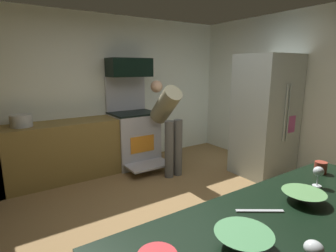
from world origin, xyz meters
TOP-DOWN VIEW (x-y plane):
  - ground_plane at (0.00, 0.00)m, footprint 5.20×4.80m
  - wall_back at (0.00, 2.34)m, footprint 5.20×0.12m
  - wall_right at (2.54, 0.00)m, footprint 0.12×4.80m
  - lower_cabinet_run at (-0.90, 1.98)m, footprint 2.40×0.60m
  - oven_range at (0.44, 1.97)m, footprint 0.76×1.05m
  - microwave at (0.44, 2.06)m, footprint 0.74×0.38m
  - refrigerator at (2.03, 0.42)m, footprint 0.86×0.75m
  - person_cook at (0.72, 1.28)m, footprint 0.31×0.71m
  - mixing_bowl_large at (-0.08, -1.44)m, footprint 0.26×0.26m
  - mixing_bowl_prep at (-0.73, -1.53)m, footprint 0.27×0.27m
  - wine_glass_mid at (0.22, -1.37)m, footprint 0.07×0.07m
  - wine_glass_far at (-0.63, -1.79)m, footprint 0.07×0.07m
  - mug_coffee at (0.49, -1.25)m, footprint 0.09×0.09m
  - knife_chef at (-0.40, -1.37)m, footprint 0.24×0.17m
  - stock_pot at (-1.29, 1.98)m, footprint 0.29×0.29m

SIDE VIEW (x-z plane):
  - ground_plane at x=0.00m, z-range -0.02..0.00m
  - lower_cabinet_run at x=-0.90m, z-range 0.00..0.90m
  - oven_range at x=0.44m, z-range -0.27..1.29m
  - knife_chef at x=-0.40m, z-range 0.90..0.91m
  - person_cook at x=0.72m, z-range 0.16..1.67m
  - mixing_bowl_large at x=-0.08m, z-range 0.90..0.96m
  - mixing_bowl_prep at x=-0.73m, z-range 0.90..0.98m
  - mug_coffee at x=0.49m, z-range 0.90..0.99m
  - refrigerator at x=2.03m, z-range 0.00..1.92m
  - stock_pot at x=-1.29m, z-range 0.90..1.07m
  - wine_glass_mid at x=0.22m, z-range 0.93..1.08m
  - wine_glass_far at x=-0.63m, z-range 0.94..1.09m
  - wall_back at x=0.00m, z-range 0.00..2.60m
  - wall_right at x=2.54m, z-range 0.00..2.60m
  - microwave at x=0.44m, z-range 1.56..1.88m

